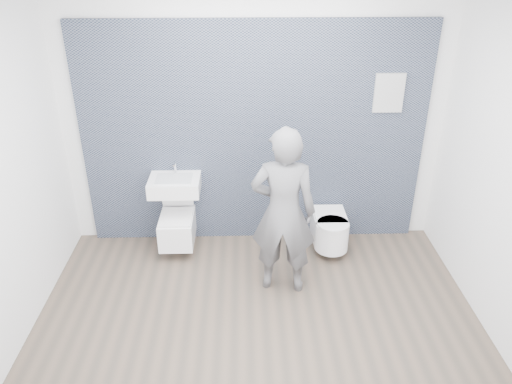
{
  "coord_description": "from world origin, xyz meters",
  "views": [
    {
      "loc": [
        -0.11,
        -3.45,
        3.09
      ],
      "look_at": [
        0.0,
        0.6,
        1.0
      ],
      "focal_mm": 35.0,
      "sensor_mm": 36.0,
      "label": 1
    }
  ],
  "objects_px": {
    "washbasin": "(175,185)",
    "visitor": "(283,212)",
    "toilet_rounded": "(330,230)",
    "toilet_square": "(177,226)"
  },
  "relations": [
    {
      "from": "washbasin",
      "to": "visitor",
      "type": "height_order",
      "value": "visitor"
    },
    {
      "from": "washbasin",
      "to": "toilet_rounded",
      "type": "distance_m",
      "value": 1.74
    },
    {
      "from": "toilet_square",
      "to": "visitor",
      "type": "relative_size",
      "value": 0.41
    },
    {
      "from": "toilet_square",
      "to": "visitor",
      "type": "bearing_deg",
      "value": -31.76
    },
    {
      "from": "washbasin",
      "to": "toilet_rounded",
      "type": "xyz_separation_m",
      "value": [
        1.65,
        -0.11,
        -0.52
      ]
    },
    {
      "from": "toilet_rounded",
      "to": "visitor",
      "type": "height_order",
      "value": "visitor"
    },
    {
      "from": "washbasin",
      "to": "visitor",
      "type": "distance_m",
      "value": 1.31
    },
    {
      "from": "washbasin",
      "to": "visitor",
      "type": "relative_size",
      "value": 0.32
    },
    {
      "from": "visitor",
      "to": "toilet_square",
      "type": "bearing_deg",
      "value": -24.25
    },
    {
      "from": "toilet_rounded",
      "to": "visitor",
      "type": "xyz_separation_m",
      "value": [
        -0.57,
        -0.62,
        0.58
      ]
    }
  ]
}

